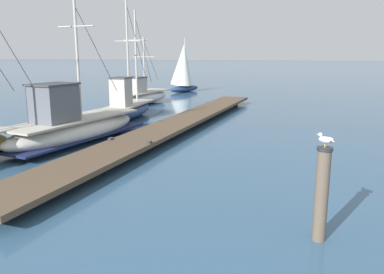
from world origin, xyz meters
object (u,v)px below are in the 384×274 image
at_px(fishing_boat_2, 142,96).
at_px(distant_sailboat, 183,68).
at_px(fishing_boat_0, 127,107).
at_px(fishing_boat_1, 73,126).
at_px(mooring_piling, 322,193).
at_px(perched_seagull, 326,140).

height_order(fishing_boat_2, distant_sailboat, distant_sailboat).
distance_m(fishing_boat_0, fishing_boat_2, 6.26).
distance_m(fishing_boat_1, distant_sailboat, 21.65).
relative_size(fishing_boat_0, distant_sailboat, 1.45).
relative_size(fishing_boat_0, fishing_boat_1, 0.98).
height_order(fishing_boat_1, mooring_piling, fishing_boat_1).
xyz_separation_m(fishing_boat_1, fishing_boat_2, (-2.10, 12.19, -0.10)).
height_order(fishing_boat_1, perched_seagull, fishing_boat_1).
bearing_deg(perched_seagull, distant_sailboat, 112.02).
xyz_separation_m(fishing_boat_1, distant_sailboat, (-1.85, 21.52, 1.52)).
height_order(fishing_boat_0, distant_sailboat, fishing_boat_0).
height_order(perched_seagull, distant_sailboat, distant_sailboat).
relative_size(fishing_boat_2, distant_sailboat, 1.25).
bearing_deg(perched_seagull, fishing_boat_2, 121.93).
height_order(mooring_piling, perched_seagull, perched_seagull).
bearing_deg(mooring_piling, distant_sailboat, 112.01).
height_order(fishing_boat_2, perched_seagull, fishing_boat_2).
height_order(fishing_boat_2, mooring_piling, fishing_boat_2).
bearing_deg(fishing_boat_2, distant_sailboat, 88.48).
bearing_deg(mooring_piling, fishing_boat_2, 121.93).
bearing_deg(fishing_boat_1, mooring_piling, -33.46).
bearing_deg(perched_seagull, fishing_boat_0, 128.54).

